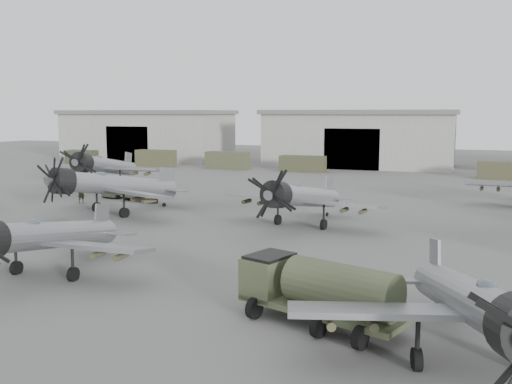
# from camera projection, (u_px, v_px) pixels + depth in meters

# --- Properties ---
(ground) EXTENTS (220.00, 220.00, 0.00)m
(ground) POSITION_uv_depth(u_px,v_px,m) (161.00, 261.00, 32.06)
(ground) COLOR slate
(ground) RESTS_ON ground
(hangar_left) EXTENTS (29.00, 14.80, 8.70)m
(hangar_left) POSITION_uv_depth(u_px,v_px,m) (148.00, 135.00, 102.11)
(hangar_left) COLOR #B1B0A5
(hangar_left) RESTS_ON ground
(hangar_center) EXTENTS (29.00, 14.80, 8.70)m
(hangar_center) POSITION_uv_depth(u_px,v_px,m) (360.00, 138.00, 88.96)
(hangar_center) COLOR #B1B0A5
(hangar_center) RESTS_ON ground
(support_truck_0) EXTENTS (5.08, 2.20, 2.18)m
(support_truck_0) POSITION_uv_depth(u_px,v_px,m) (82.00, 157.00, 93.34)
(support_truck_0) COLOR #363B27
(support_truck_0) RESTS_ON ground
(support_truck_1) EXTENTS (6.22, 2.20, 2.53)m
(support_truck_1) POSITION_uv_depth(u_px,v_px,m) (156.00, 158.00, 88.51)
(support_truck_1) COLOR #46452D
(support_truck_1) RESTS_ON ground
(support_truck_2) EXTENTS (6.43, 2.20, 2.54)m
(support_truck_2) POSITION_uv_depth(u_px,v_px,m) (227.00, 160.00, 84.32)
(support_truck_2) COLOR #45492F
(support_truck_2) RESTS_ON ground
(support_truck_3) EXTENTS (6.41, 2.20, 2.24)m
(support_truck_3) POSITION_uv_depth(u_px,v_px,m) (303.00, 164.00, 80.34)
(support_truck_3) COLOR #40412A
(support_truck_3) RESTS_ON ground
(support_truck_5) EXTENTS (5.43, 2.20, 2.15)m
(support_truck_5) POSITION_uv_depth(u_px,v_px,m) (500.00, 170.00, 71.46)
(support_truck_5) COLOR #42422B
(support_truck_5) RESTS_ON ground
(aircraft_near_1) EXTENTS (11.54, 10.39, 4.64)m
(aircraft_near_1) POSITION_uv_depth(u_px,v_px,m) (41.00, 237.00, 28.39)
(aircraft_near_1) COLOR gray
(aircraft_near_1) RESTS_ON ground
(aircraft_near_2) EXTENTS (12.12, 10.91, 4.85)m
(aircraft_near_2) POSITION_uv_depth(u_px,v_px,m) (479.00, 306.00, 17.94)
(aircraft_near_2) COLOR gray
(aircraft_near_2) RESTS_ON ground
(aircraft_mid_1) EXTENTS (13.07, 11.83, 5.32)m
(aircraft_mid_1) POSITION_uv_depth(u_px,v_px,m) (108.00, 185.00, 46.21)
(aircraft_mid_1) COLOR gray
(aircraft_mid_1) RESTS_ON ground
(aircraft_mid_2) EXTENTS (12.31, 11.08, 4.88)m
(aircraft_mid_2) POSITION_uv_depth(u_px,v_px,m) (300.00, 197.00, 41.14)
(aircraft_mid_2) COLOR gray
(aircraft_mid_2) RESTS_ON ground
(aircraft_far_0) EXTENTS (13.70, 12.33, 5.45)m
(aircraft_far_0) POSITION_uv_depth(u_px,v_px,m) (102.00, 166.00, 62.68)
(aircraft_far_0) COLOR gray
(aircraft_far_0) RESTS_ON ground
(fuel_tanker) EXTENTS (7.10, 4.29, 2.60)m
(fuel_tanker) POSITION_uv_depth(u_px,v_px,m) (320.00, 288.00, 22.18)
(fuel_tanker) COLOR #434B31
(fuel_tanker) RESTS_ON ground
(tug_trailer) EXTENTS (6.77, 2.76, 1.34)m
(tug_trailer) POSITION_uv_depth(u_px,v_px,m) (122.00, 194.00, 54.71)
(tug_trailer) COLOR #464930
(tug_trailer) RESTS_ON ground
(ground_crew) EXTENTS (0.69, 0.84, 1.98)m
(ground_crew) POSITION_uv_depth(u_px,v_px,m) (81.00, 192.00, 52.39)
(ground_crew) COLOR #393825
(ground_crew) RESTS_ON ground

